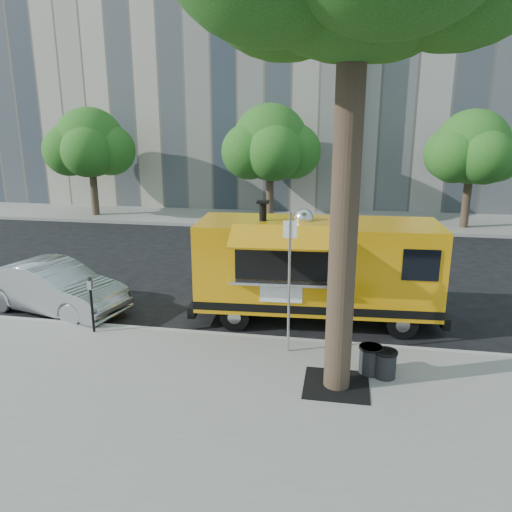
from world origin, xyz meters
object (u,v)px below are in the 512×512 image
(sedan, at_px, (54,287))
(trash_bin_right, at_px, (385,363))
(food_truck, at_px, (315,267))
(trash_bin_left, at_px, (370,359))
(far_tree_a, at_px, (90,143))
(far_tree_c, at_px, (472,147))
(far_tree_b, at_px, (270,143))
(parking_meter, at_px, (91,298))
(sign_post, at_px, (289,275))

(sedan, xyz_separation_m, trash_bin_right, (8.30, -2.31, -0.23))
(food_truck, height_order, trash_bin_left, food_truck)
(far_tree_a, height_order, trash_bin_right, far_tree_a)
(far_tree_c, bearing_deg, food_truck, -117.04)
(trash_bin_left, bearing_deg, trash_bin_right, -20.95)
(far_tree_b, xyz_separation_m, sedan, (-3.80, -12.70, -3.16))
(food_truck, xyz_separation_m, trash_bin_right, (1.54, -2.88, -0.97))
(trash_bin_left, bearing_deg, far_tree_c, 71.90)
(far_tree_a, relative_size, far_tree_b, 0.97)
(far_tree_c, height_order, parking_meter, far_tree_c)
(trash_bin_right, bearing_deg, far_tree_c, 72.99)
(far_tree_a, relative_size, sedan, 1.31)
(far_tree_c, relative_size, sedan, 1.28)
(far_tree_a, distance_m, far_tree_c, 18.00)
(sedan, relative_size, trash_bin_right, 7.60)
(sedan, height_order, trash_bin_left, sedan)
(far_tree_b, height_order, sign_post, far_tree_b)
(parking_meter, distance_m, trash_bin_right, 6.59)
(far_tree_a, height_order, sedan, far_tree_a)
(sedan, distance_m, trash_bin_right, 8.62)
(food_truck, bearing_deg, sedan, -178.43)
(far_tree_a, relative_size, sign_post, 1.79)
(far_tree_b, height_order, sedan, far_tree_b)
(parking_meter, relative_size, sedan, 0.33)
(far_tree_b, distance_m, far_tree_c, 9.01)
(sign_post, bearing_deg, far_tree_a, 129.83)
(trash_bin_left, height_order, trash_bin_right, trash_bin_left)
(far_tree_c, bearing_deg, far_tree_b, 178.09)
(parking_meter, bearing_deg, far_tree_b, 81.90)
(far_tree_c, xyz_separation_m, trash_bin_right, (-4.50, -14.71, -3.28))
(sign_post, relative_size, food_truck, 0.48)
(trash_bin_left, bearing_deg, parking_meter, 172.16)
(far_tree_a, height_order, trash_bin_left, far_tree_a)
(far_tree_c, bearing_deg, trash_bin_right, -107.01)
(parking_meter, xyz_separation_m, trash_bin_left, (6.22, -0.86, -0.53))
(trash_bin_left, relative_size, trash_bin_right, 1.04)
(sign_post, distance_m, trash_bin_left, 2.28)
(sign_post, height_order, parking_meter, sign_post)
(far_tree_a, distance_m, food_truck, 16.92)
(food_truck, distance_m, trash_bin_left, 3.20)
(far_tree_b, distance_m, sedan, 13.63)
(far_tree_a, bearing_deg, trash_bin_right, -47.27)
(far_tree_a, xyz_separation_m, sedan, (5.20, -12.30, -3.10))
(far_tree_a, bearing_deg, far_tree_c, 0.32)
(far_tree_c, bearing_deg, far_tree_a, -179.68)
(food_truck, xyz_separation_m, sedan, (-6.76, -0.57, -0.74))
(sign_post, bearing_deg, food_truck, 78.99)
(sign_post, xyz_separation_m, parking_meter, (-4.55, 0.20, -0.87))
(far_tree_a, height_order, parking_meter, far_tree_a)
(sign_post, xyz_separation_m, trash_bin_right, (1.95, -0.76, -1.41))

